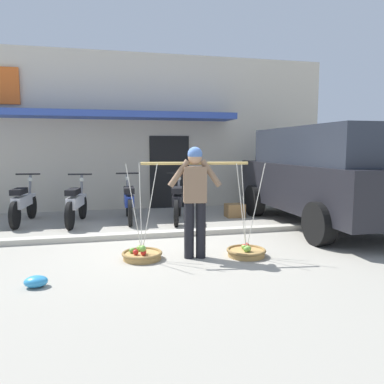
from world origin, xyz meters
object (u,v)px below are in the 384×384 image
Objects in this scene: motorcycle_third_in_row at (129,202)px; parked_truck at (324,174)px; fruit_basket_left_side at (246,251)px; fruit_vendor at (195,195)px; motorcycle_end_of_row at (178,202)px; plastic_litter_bag at (36,282)px; motorcycle_second_in_row at (76,204)px; motorcycle_nearest_shop at (23,203)px; fruit_basket_right_side at (142,254)px; wooden_crate at (235,210)px.

parked_truck is at bearing -20.72° from motorcycle_third_in_row.
fruit_basket_left_side is 0.30× the size of parked_truck.
fruit_vendor is 2.98m from motorcycle_end_of_row.
motorcycle_third_in_row is 6.51× the size of plastic_litter_bag.
fruit_vendor is 0.35× the size of parked_truck.
plastic_litter_bag is at bearing -93.52° from motorcycle_second_in_row.
motorcycle_second_in_row is 6.46× the size of plastic_litter_bag.
fruit_vendor is 3.31m from motorcycle_third_in_row.
fruit_vendor reaches higher than motorcycle_nearest_shop.
motorcycle_third_in_row is 1.12m from motorcycle_end_of_row.
motorcycle_third_in_row is (-1.58, 3.28, 0.38)m from fruit_basket_left_side.
wooden_crate is at bearing 49.70° from fruit_basket_right_side.
fruit_basket_right_side is 3.05m from motorcycle_end_of_row.
fruit_basket_right_side is (-1.60, 0.20, 0.00)m from fruit_basket_left_side.
motorcycle_second_in_row is 3.71m from wooden_crate.
parked_truck is at bearing -45.00° from wooden_crate.
motorcycle_third_in_row is at bearing 89.66° from fruit_basket_right_side.
motorcycle_third_in_row is at bearing 166.72° from motorcycle_end_of_row.
motorcycle_end_of_row is 1.50m from wooden_crate.
motorcycle_nearest_shop is (-2.28, 3.32, 0.37)m from fruit_basket_right_side.
motorcycle_end_of_row is (0.31, 2.92, -0.52)m from fruit_vendor.
motorcycle_end_of_row is 0.37× the size of parked_truck.
motorcycle_nearest_shop is 0.38× the size of parked_truck.
plastic_litter_bag is at bearing -135.40° from wooden_crate.
motorcycle_second_in_row is (-1.13, 3.00, 0.37)m from fruit_basket_right_side.
fruit_basket_left_side is at bearing -80.77° from motorcycle_end_of_row.
fruit_basket_right_side is 0.80× the size of motorcycle_nearest_shop.
motorcycle_second_in_row reaches higher than wooden_crate.
fruit_vendor is 0.93× the size of motorcycle_third_in_row.
wooden_crate is (0.97, 3.23, 0.08)m from fruit_basket_left_side.
motorcycle_second_in_row reaches higher than plastic_litter_bag.
motorcycle_end_of_row is at bearing -13.28° from motorcycle_third_in_row.
motorcycle_nearest_shop is at bearing 173.92° from motorcycle_third_in_row.
motorcycle_nearest_shop is at bearing 131.98° from fruit_vendor.
fruit_vendor is at bearing -95.99° from motorcycle_end_of_row.
fruit_basket_right_side is 4.04m from motorcycle_nearest_shop.
motorcycle_second_in_row is at bearing 121.94° from fruit_vendor.
motorcycle_second_in_row is 1.01× the size of motorcycle_end_of_row.
fruit_basket_right_side is 1.61m from plastic_litter_bag.
fruit_basket_left_side is at bearing -144.07° from parked_truck.
motorcycle_nearest_shop is 1.01× the size of motorcycle_second_in_row.
fruit_vendor is 3.63m from parked_truck.
fruit_vendor is at bearing -119.43° from wooden_crate.
motorcycle_nearest_shop is at bearing 171.57° from motorcycle_end_of_row.
motorcycle_nearest_shop is 2.31m from motorcycle_third_in_row.
fruit_vendor is at bearing -76.17° from motorcycle_third_in_row.
plastic_litter_bag is at bearing -109.44° from motorcycle_third_in_row.
wooden_crate is (-1.47, 1.47, -0.97)m from parked_truck.
fruit_vendor reaches higher than motorcycle_end_of_row.
fruit_vendor is at bearing -48.02° from motorcycle_nearest_shop.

